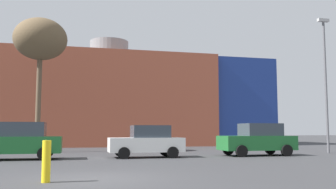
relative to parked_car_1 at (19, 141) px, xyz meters
The scene contains 8 objects.
ground_plane 9.27m from the parked_car_1, 68.69° to the right, with size 200.00×200.00×0.00m, color #38383A.
building_backdrop 20.23m from the parked_car_1, 72.51° to the left, with size 33.00×11.59×10.83m.
parked_car_1 is the anchor object (origin of this frame).
parked_car_2 6.56m from the parked_car_1, ahead, with size 4.00×1.97×1.73m.
parked_car_3 13.13m from the parked_car_1, ahead, with size 4.31×2.11×1.87m.
bare_tree_0 9.36m from the parked_car_1, 87.73° to the left, with size 3.62×3.62×9.20m.
bollard_yellow_0 9.31m from the parked_car_1, 77.52° to the right, with size 0.24×0.24×1.17m, color yellow.
street_lamp 19.24m from the parked_car_1, ahead, with size 0.80×0.24×8.94m.
Camera 1 is at (-0.55, -11.60, 1.43)m, focal length 40.07 mm.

